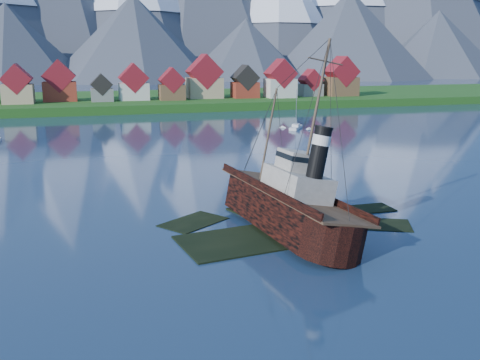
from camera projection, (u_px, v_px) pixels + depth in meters
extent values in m
plane|color=#1B2F4B|center=(278.00, 231.00, 63.16)|extent=(1400.00, 1400.00, 0.00)
cube|color=black|center=(260.00, 241.00, 60.55)|extent=(19.08, 11.42, 1.00)
cube|color=black|center=(311.00, 220.00, 68.63)|extent=(15.15, 9.76, 1.00)
cube|color=black|center=(269.00, 211.00, 72.18)|extent=(11.45, 9.06, 1.00)
cube|color=black|center=(373.00, 228.00, 65.62)|extent=(10.27, 8.34, 1.00)
cube|color=black|center=(193.00, 225.00, 66.39)|extent=(9.42, 8.68, 1.00)
cube|color=black|center=(370.00, 212.00, 72.03)|extent=(6.00, 4.00, 1.00)
cube|color=#1D4915|center=(136.00, 104.00, 221.87)|extent=(600.00, 80.00, 3.20)
cube|color=#3F3D38|center=(147.00, 113.00, 186.39)|extent=(600.00, 2.50, 2.00)
cube|color=tan|center=(18.00, 94.00, 189.93)|extent=(10.50, 9.00, 6.80)
cube|color=maroon|center=(17.00, 79.00, 188.71)|extent=(10.69, 9.18, 10.69)
cube|color=maroon|center=(60.00, 91.00, 199.32)|extent=(12.00, 8.50, 7.20)
cube|color=maroon|center=(59.00, 76.00, 197.99)|extent=(12.22, 8.67, 12.22)
cube|color=slate|center=(102.00, 95.00, 199.04)|extent=(8.00, 7.00, 4.80)
cube|color=black|center=(102.00, 84.00, 198.16)|extent=(8.15, 7.14, 8.15)
cube|color=beige|center=(134.00, 91.00, 204.95)|extent=(11.00, 9.50, 6.40)
cube|color=maroon|center=(133.00, 78.00, 203.75)|extent=(11.20, 9.69, 11.20)
cube|color=brown|center=(172.00, 92.00, 205.12)|extent=(9.50, 8.00, 5.80)
cube|color=maroon|center=(171.00, 80.00, 204.06)|extent=(9.67, 8.16, 9.67)
cube|color=tan|center=(205.00, 88.00, 213.38)|extent=(13.50, 10.00, 8.00)
cube|color=maroon|center=(204.00, 72.00, 211.89)|extent=(13.75, 10.20, 13.75)
cube|color=maroon|center=(245.00, 90.00, 215.17)|extent=(10.00, 8.50, 6.20)
cube|color=black|center=(245.00, 78.00, 214.04)|extent=(10.18, 8.67, 10.18)
cube|color=beige|center=(280.00, 88.00, 216.06)|extent=(11.50, 9.00, 7.50)
cube|color=maroon|center=(280.00, 73.00, 214.71)|extent=(11.71, 9.18, 11.71)
cube|color=slate|center=(310.00, 90.00, 224.19)|extent=(9.00, 7.50, 5.00)
cube|color=maroon|center=(311.00, 80.00, 223.24)|extent=(9.16, 7.65, 9.16)
cube|color=brown|center=(341.00, 86.00, 225.57)|extent=(12.50, 10.00, 7.80)
cube|color=maroon|center=(341.00, 71.00, 224.15)|extent=(12.73, 10.20, 12.73)
cone|color=#2D333D|center=(279.00, 12.00, 525.24)|extent=(150.00, 150.00, 125.00)
cone|color=#2D333D|center=(449.00, 5.00, 626.84)|extent=(180.00, 180.00, 155.00)
cone|color=#2D333D|center=(8.00, 44.00, 386.88)|extent=(120.00, 120.00, 58.00)
cone|color=#2D333D|center=(135.00, 39.00, 405.97)|extent=(136.00, 136.00, 66.00)
cone|color=#2D333D|center=(246.00, 50.00, 436.23)|extent=(110.00, 110.00, 50.00)
cone|color=#2D333D|center=(348.00, 35.00, 455.21)|extent=(150.00, 150.00, 75.00)
cone|color=#2D333D|center=(437.00, 45.00, 482.56)|extent=(124.00, 124.00, 60.00)
cube|color=black|center=(282.00, 212.00, 63.08)|extent=(6.93, 19.95, 4.16)
cone|color=black|center=(250.00, 186.00, 75.16)|extent=(6.93, 6.93, 6.93)
cylinder|color=black|center=(317.00, 239.00, 53.77)|extent=(6.93, 6.93, 4.16)
cube|color=#4C3826|center=(282.00, 194.00, 62.58)|extent=(6.79, 26.32, 0.25)
cube|color=black|center=(256.00, 192.00, 61.56)|extent=(0.20, 25.49, 0.89)
cube|color=black|center=(309.00, 188.00, 63.39)|extent=(0.20, 25.49, 0.89)
cube|color=#ADA89E|center=(287.00, 184.00, 60.85)|extent=(5.14, 8.41, 2.97)
cube|color=#ADA89E|center=(285.00, 161.00, 61.18)|extent=(3.56, 3.96, 2.18)
cylinder|color=black|center=(299.00, 153.00, 56.82)|extent=(1.88, 1.88, 5.54)
cylinder|color=silver|center=(300.00, 140.00, 56.50)|extent=(1.98, 1.98, 1.09)
cylinder|color=#473828|center=(261.00, 133.00, 68.57)|extent=(0.28, 0.28, 11.87)
cylinder|color=#473828|center=(293.00, 96.00, 57.59)|extent=(0.32, 0.32, 12.86)
cube|color=silver|center=(296.00, 128.00, 148.58)|extent=(6.39, 8.01, 1.17)
cube|color=silver|center=(296.00, 125.00, 148.37)|extent=(2.82, 2.95, 0.68)
cylinder|color=gray|center=(296.00, 108.00, 147.28)|extent=(0.14, 0.14, 10.14)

